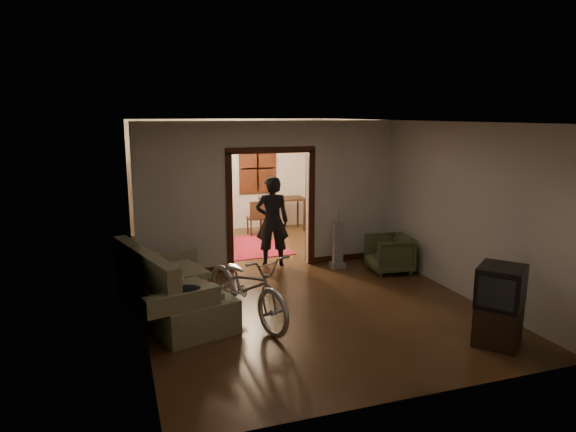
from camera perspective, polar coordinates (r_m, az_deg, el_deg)
name	(u,v)px	position (r m, az deg, el deg)	size (l,w,h in m)	color
floor	(283,278)	(9.37, -0.59, -6.87)	(5.00, 8.50, 0.01)	#372111
ceiling	(282,121)	(8.90, -0.63, 10.51)	(5.00, 8.50, 0.01)	white
wall_back	(230,175)	(13.10, -6.41, 4.55)	(5.00, 0.02, 2.80)	beige
wall_left	(135,210)	(8.60, -16.65, 0.63)	(0.02, 8.50, 2.80)	beige
wall_right	(407,195)	(10.08, 13.04, 2.32)	(0.02, 8.50, 2.80)	beige
partition_wall	(270,195)	(9.74, -1.98, 2.30)	(5.00, 0.14, 2.80)	beige
door_casing	(270,211)	(9.79, -1.97, 0.56)	(1.74, 0.20, 2.32)	#37170C
far_window	(258,168)	(13.21, -3.41, 5.31)	(0.98, 0.06, 1.28)	black
chandelier	(247,140)	(11.32, -4.59, 8.36)	(0.24, 0.24, 0.24)	#FFE0A5
light_switch	(323,201)	(10.04, 3.90, 1.69)	(0.08, 0.01, 0.12)	silver
sofa	(174,282)	(7.70, -12.58, -7.21)	(1.00, 2.22, 1.02)	#646543
rolled_paper	(178,274)	(7.99, -12.11, -6.37)	(0.10, 0.10, 0.78)	beige
jacket	(185,291)	(6.80, -11.37, -8.18)	(0.47, 0.35, 0.14)	black
bicycle	(247,286)	(7.35, -4.60, -7.79)	(0.69, 1.98, 1.04)	silver
armchair	(389,254)	(9.81, 11.17, -4.14)	(0.74, 0.76, 0.69)	#424D2B
tv_stand	(498,324)	(7.26, 22.29, -11.06)	(0.58, 0.52, 0.52)	black
crt_tv	(501,286)	(7.09, 22.60, -7.21)	(0.60, 0.54, 0.52)	black
vacuum	(338,246)	(9.89, 5.56, -3.29)	(0.27, 0.22, 0.88)	gray
person	(272,221)	(9.93, -1.77, -0.58)	(0.64, 0.42, 1.76)	black
oriental_rug	(247,247)	(11.51, -4.54, -3.40)	(1.53, 2.01, 0.02)	maroon
locker	(178,198)	(12.49, -12.13, 1.93)	(0.95, 0.53, 1.89)	#233520
globe	(176,156)	(12.37, -12.32, 6.48)	(0.29, 0.29, 0.29)	#1E5972
desk	(283,214)	(13.02, -0.61, 0.17)	(1.11, 0.62, 0.82)	black
desk_chair	(256,218)	(12.52, -3.60, -0.20)	(0.38, 0.38, 0.86)	black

